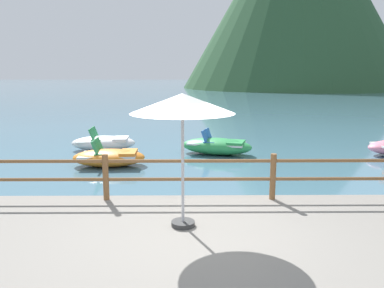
% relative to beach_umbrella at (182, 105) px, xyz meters
% --- Properties ---
extents(ground_plane, '(200.00, 200.00, 0.00)m').
position_rel_beach_umbrella_xyz_m(ground_plane, '(0.11, 39.82, -2.45)').
color(ground_plane, '#477084').
extents(dock_railing, '(23.92, 0.12, 0.95)m').
position_rel_beach_umbrella_xyz_m(dock_railing, '(0.11, 1.37, -1.47)').
color(dock_railing, brown).
rests_on(dock_railing, promenade_dock).
extents(beach_umbrella, '(1.70, 1.70, 2.24)m').
position_rel_beach_umbrella_xyz_m(beach_umbrella, '(0.00, 0.00, 0.00)').
color(beach_umbrella, '#B2B2B7').
rests_on(beach_umbrella, promenade_dock).
extents(pedal_boat_1, '(2.32, 1.32, 0.87)m').
position_rel_beach_umbrella_xyz_m(pedal_boat_1, '(-2.44, 5.83, -2.16)').
color(pedal_boat_1, orange).
rests_on(pedal_boat_1, ground).
extents(pedal_boat_3, '(2.83, 1.91, 0.91)m').
position_rel_beach_umbrella_xyz_m(pedal_boat_3, '(1.14, 7.55, -2.13)').
color(pedal_boat_3, green).
rests_on(pedal_boat_3, ground).
extents(pedal_boat_4, '(2.46, 1.33, 0.88)m').
position_rel_beach_umbrella_xyz_m(pedal_boat_4, '(-3.16, 8.33, -2.15)').
color(pedal_boat_4, white).
rests_on(pedal_boat_4, ground).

